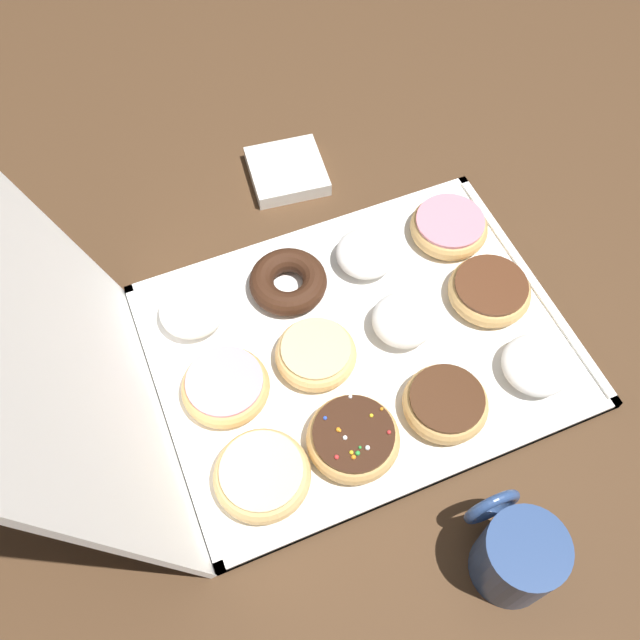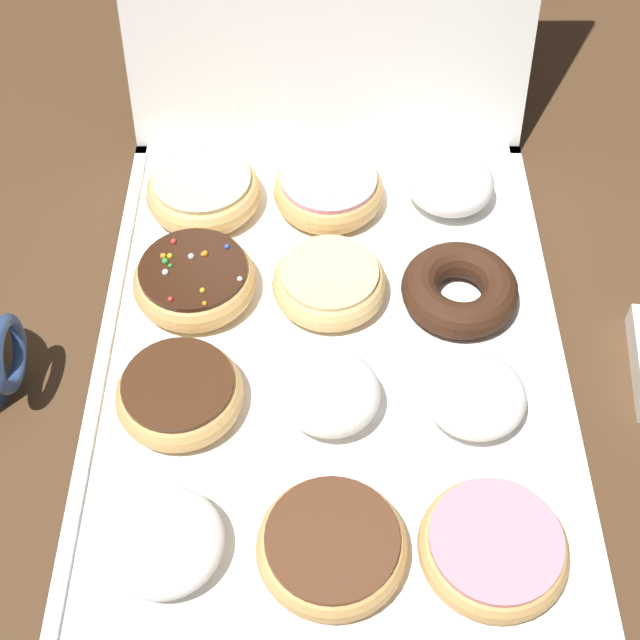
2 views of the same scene
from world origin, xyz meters
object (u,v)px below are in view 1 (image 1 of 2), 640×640
Objects in this scene: pink_frosted_donut_10 at (227,389)px; powdered_filled_donut_11 at (192,309)px; sprinkle_donut_6 at (353,438)px; pink_frosted_donut_2 at (449,227)px; napkin_stack at (287,171)px; powdered_filled_donut_0 at (536,365)px; chocolate_cake_ring_donut_8 at (288,282)px; coffee_mug at (517,554)px; donut_box at (361,345)px; glazed_ring_donut_7 at (315,351)px; powdered_filled_donut_5 at (366,253)px; glazed_ring_donut_9 at (262,475)px; chocolate_frosted_donut_3 at (446,403)px; powdered_filled_donut_4 at (404,322)px; chocolate_frosted_donut_1 at (490,291)px.

powdered_filled_donut_11 is (0.13, 0.01, 0.00)m from pink_frosted_donut_10.
sprinkle_donut_6 is at bearing -135.11° from pink_frosted_donut_10.
napkin_stack is (0.21, 0.18, -0.02)m from pink_frosted_donut_2.
powdered_filled_donut_0 is 0.36m from chocolate_cake_ring_donut_8.
coffee_mug is 0.66m from napkin_stack.
glazed_ring_donut_7 reaches higher than donut_box.
donut_box is 0.19m from pink_frosted_donut_10.
powdered_filled_donut_0 is at bearing -152.21° from powdered_filled_donut_5.
coffee_mug reaches higher than pink_frosted_donut_10.
powdered_filled_donut_0 is 0.26m from sprinkle_donut_6.
glazed_ring_donut_9 is at bearing -178.12° from powdered_filled_donut_11.
chocolate_cake_ring_donut_8 is 0.18m from pink_frosted_donut_10.
chocolate_frosted_donut_3 and glazed_ring_donut_7 have the same top height.
powdered_filled_donut_5 is 0.76× the size of pink_frosted_donut_10.
glazed_ring_donut_9 is (-0.00, 0.12, 0.00)m from sprinkle_donut_6.
napkin_stack is at bearing 40.24° from pink_frosted_donut_2.
chocolate_frosted_donut_3 is 1.01× the size of glazed_ring_donut_7.
glazed_ring_donut_9 is (-0.25, 0.13, 0.00)m from chocolate_cake_ring_donut_8.
chocolate_frosted_donut_3 is 0.47m from napkin_stack.
powdered_filled_donut_5 is (0.12, -0.06, 0.03)m from donut_box.
chocolate_cake_ring_donut_8 is (0.25, -0.01, -0.00)m from sprinkle_donut_6.
donut_box is 0.14m from chocolate_frosted_donut_3.
powdered_filled_donut_4 reaches higher than glazed_ring_donut_7.
powdered_filled_donut_5 is at bearing -89.67° from chocolate_cake_ring_donut_8.
powdered_filled_donut_4 reaches higher than chocolate_frosted_donut_3.
napkin_stack is at bearing -46.46° from powdered_filled_donut_11.
donut_box is 5.01× the size of chocolate_frosted_donut_3.
powdered_filled_donut_0 reaches higher than chocolate_frosted_donut_3.
sprinkle_donut_6 is (-0.25, 0.13, -0.00)m from powdered_filled_donut_5.
powdered_filled_donut_4 is (-0.13, 0.14, 0.01)m from pink_frosted_donut_2.
donut_box is 0.23m from powdered_filled_donut_0.
chocolate_frosted_donut_3 is at bearing -136.91° from glazed_ring_donut_7.
powdered_filled_donut_4 is 0.18m from sprinkle_donut_6.
powdered_filled_donut_0 is 0.80× the size of pink_frosted_donut_10.
coffee_mug is (-0.20, -0.23, 0.02)m from glazed_ring_donut_9.
sprinkle_donut_6 is 1.02× the size of pink_frosted_donut_10.
powdered_filled_donut_5 is at bearing -3.16° from coffee_mug.
powdered_filled_donut_11 is at bearing 57.50° from donut_box.
donut_box is 4.78× the size of pink_frosted_donut_2.
chocolate_frosted_donut_3 is 0.93× the size of glazed_ring_donut_9.
powdered_filled_donut_0 is at bearing -123.13° from donut_box.
chocolate_cake_ring_donut_8 is at bearing 43.69° from powdered_filled_donut_4.
powdered_filled_donut_0 is 0.84× the size of glazed_ring_donut_7.
powdered_filled_donut_0 is at bearing -159.25° from napkin_stack.
chocolate_frosted_donut_1 is 1.05× the size of chocolate_cake_ring_donut_8.
donut_box is at bearing 153.09° from powdered_filled_donut_5.
powdered_filled_donut_0 and glazed_ring_donut_9 have the same top height.
powdered_filled_donut_4 reaches higher than pink_frosted_donut_10.
powdered_filled_donut_5 is 0.96× the size of powdered_filled_donut_11.
powdered_filled_donut_5 reaches higher than chocolate_frosted_donut_3.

